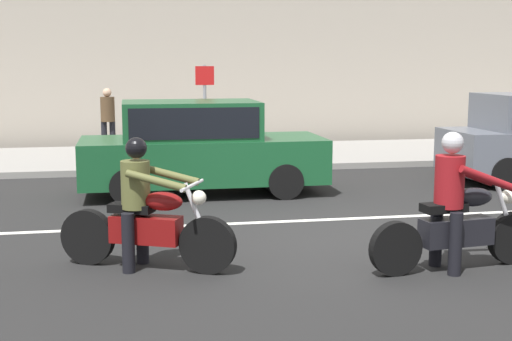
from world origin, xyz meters
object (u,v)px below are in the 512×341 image
Objects in this scene: parked_sedan_forest_green at (198,147)px; street_sign_post at (205,102)px; motorcycle_with_rider_crimson at (456,214)px; pedestrian_bystander at (108,117)px; motorcycle_with_rider_olive at (145,216)px.

street_sign_post is (0.54, 3.69, 0.62)m from parked_sedan_forest_green.
motorcycle_with_rider_crimson is 9.25m from street_sign_post.
motorcycle_with_rider_crimson is at bearing -66.70° from pedestrian_bystander.
parked_sedan_forest_green is (-2.47, 5.32, 0.22)m from motorcycle_with_rider_crimson.
pedestrian_bystander is at bearing 161.59° from street_sign_post.
parked_sedan_forest_green reaches higher than motorcycle_with_rider_olive.
motorcycle_with_rider_crimson is at bearing -11.10° from motorcycle_with_rider_olive.
parked_sedan_forest_green is at bearing -68.69° from pedestrian_bystander.
street_sign_post is at bearing 81.65° from parked_sedan_forest_green.
street_sign_post is (1.65, 8.31, 0.86)m from motorcycle_with_rider_olive.
motorcycle_with_rider_crimson is 1.09× the size of motorcycle_with_rider_olive.
motorcycle_with_rider_crimson reaches higher than motorcycle_with_rider_olive.
street_sign_post is at bearing 102.08° from motorcycle_with_rider_crimson.
motorcycle_with_rider_olive is 8.51m from street_sign_post.
pedestrian_bystander reaches higher than parked_sedan_forest_green.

